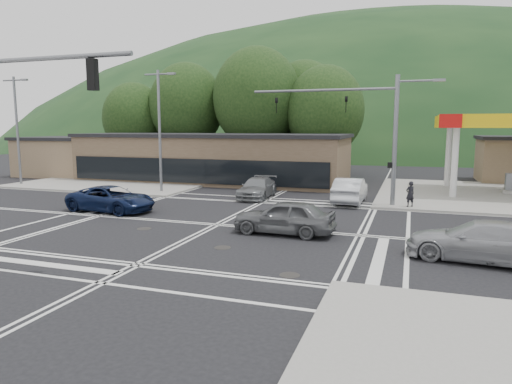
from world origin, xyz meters
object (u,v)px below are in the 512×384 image
(car_queue_b, at_px, (315,175))
(car_queue_a, at_px, (350,190))
(car_blue_west, at_px, (111,199))
(pedestrian, at_px, (410,194))
(car_northbound, at_px, (257,188))
(car_silver_east, at_px, (481,241))
(car_grey_center, at_px, (284,217))

(car_queue_b, bearing_deg, car_queue_a, 116.39)
(car_blue_west, bearing_deg, pedestrian, -63.07)
(car_blue_west, bearing_deg, car_northbound, -34.68)
(car_northbound, bearing_deg, car_blue_west, -133.24)
(car_silver_east, xyz_separation_m, car_northbound, (-12.65, 11.66, -0.06))
(car_blue_west, distance_m, car_queue_b, 19.63)
(car_queue_a, bearing_deg, car_northbound, 0.44)
(car_queue_b, xyz_separation_m, pedestrian, (8.13, -11.30, 0.24))
(car_queue_b, xyz_separation_m, car_northbound, (-1.97, -10.13, 0.02))
(pedestrian, bearing_deg, car_grey_center, 23.18)
(car_queue_a, bearing_deg, pedestrian, 162.88)
(car_grey_center, xyz_separation_m, pedestrian, (5.48, 8.60, 0.12))
(car_queue_a, bearing_deg, car_queue_b, -65.99)
(car_blue_west, xyz_separation_m, pedestrian, (16.58, 6.41, 0.18))
(car_grey_center, bearing_deg, car_northbound, -152.92)
(pedestrian, bearing_deg, car_northbound, -40.95)
(car_northbound, bearing_deg, car_queue_a, -2.77)
(car_northbound, distance_m, pedestrian, 10.18)
(car_silver_east, relative_size, car_queue_a, 1.05)
(car_grey_center, relative_size, car_silver_east, 0.89)
(car_queue_a, relative_size, pedestrian, 3.23)
(car_blue_west, distance_m, car_queue_a, 14.94)
(car_northbound, bearing_deg, car_queue_b, 76.20)
(car_grey_center, relative_size, pedestrian, 3.04)
(car_grey_center, xyz_separation_m, car_northbound, (-4.63, 9.77, -0.10))
(car_grey_center, height_order, car_queue_b, car_grey_center)
(car_blue_west, height_order, car_queue_a, car_queue_a)
(car_queue_b, bearing_deg, car_northbound, 81.78)
(car_silver_east, distance_m, pedestrian, 10.79)
(car_grey_center, bearing_deg, car_queue_a, 171.49)
(car_queue_a, height_order, car_queue_b, car_queue_a)
(car_grey_center, distance_m, pedestrian, 10.19)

